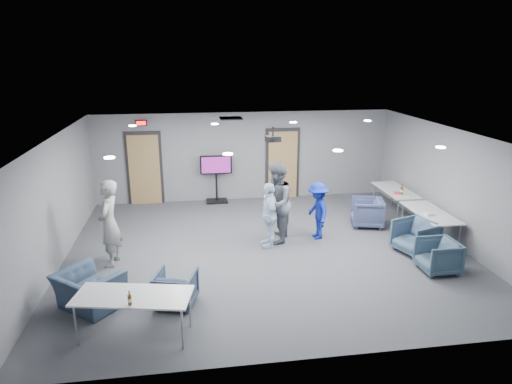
{
  "coord_description": "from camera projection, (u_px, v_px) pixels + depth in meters",
  "views": [
    {
      "loc": [
        -1.67,
        -9.6,
        4.36
      ],
      "look_at": [
        -0.12,
        0.7,
        1.2
      ],
      "focal_mm": 32.0,
      "sensor_mm": 36.0,
      "label": 1
    }
  ],
  "objects": [
    {
      "name": "table_front_left",
      "position": [
        133.0,
        298.0,
        7.17
      ],
      "size": [
        1.94,
        1.12,
        0.73
      ],
      "rotation": [
        0.0,
        0.0,
        -0.21
      ],
      "color": "silver",
      "rests_on": "floor"
    },
    {
      "name": "chair_front_a",
      "position": [
        176.0,
        288.0,
        8.2
      ],
      "size": [
        0.86,
        0.87,
        0.64
      ],
      "primitive_type": "imported",
      "rotation": [
        0.0,
        0.0,
        2.86
      ],
      "color": "#35445C",
      "rests_on": "floor"
    },
    {
      "name": "projector",
      "position": [
        273.0,
        139.0,
        10.99
      ],
      "size": [
        0.37,
        0.34,
        0.36
      ],
      "rotation": [
        0.0,
        0.0,
        0.15
      ],
      "color": "black",
      "rests_on": "ceiling"
    },
    {
      "name": "exit_sign",
      "position": [
        141.0,
        123.0,
        13.17
      ],
      "size": [
        0.32,
        0.08,
        0.16
      ],
      "color": "black",
      "rests_on": "wall_back"
    },
    {
      "name": "wall_right",
      "position": [
        452.0,
        186.0,
        10.83
      ],
      "size": [
        0.02,
        8.0,
        2.7
      ],
      "primitive_type": "cube",
      "color": "slate",
      "rests_on": "floor"
    },
    {
      "name": "ceiling",
      "position": [
        267.0,
        134.0,
        9.8
      ],
      "size": [
        9.0,
        9.0,
        0.0
      ],
      "primitive_type": "plane",
      "rotation": [
        3.14,
        0.0,
        0.0
      ],
      "color": "silver",
      "rests_on": "wall_back"
    },
    {
      "name": "person_b",
      "position": [
        276.0,
        203.0,
        10.79
      ],
      "size": [
        1.01,
        1.14,
        1.95
      ],
      "primitive_type": "imported",
      "rotation": [
        0.0,
        0.0,
        -1.91
      ],
      "color": "#555B66",
      "rests_on": "floor"
    },
    {
      "name": "chair_right_a",
      "position": [
        367.0,
        212.0,
        11.98
      ],
      "size": [
        0.98,
        0.96,
        0.73
      ],
      "primitive_type": "imported",
      "rotation": [
        0.0,
        0.0,
        -1.82
      ],
      "color": "#3E476B",
      "rests_on": "floor"
    },
    {
      "name": "bottle_right",
      "position": [
        402.0,
        191.0,
        12.27
      ],
      "size": [
        0.08,
        0.08,
        0.29
      ],
      "color": "#52310E",
      "rests_on": "table_right_a"
    },
    {
      "name": "door_right",
      "position": [
        283.0,
        164.0,
        14.19
      ],
      "size": [
        1.06,
        0.17,
        2.24
      ],
      "color": "black",
      "rests_on": "wall_back"
    },
    {
      "name": "person_a",
      "position": [
        109.0,
        223.0,
        9.6
      ],
      "size": [
        0.54,
        0.74,
        1.88
      ],
      "primitive_type": "imported",
      "rotation": [
        0.0,
        0.0,
        -1.71
      ],
      "color": "gray",
      "rests_on": "floor"
    },
    {
      "name": "bottle_front",
      "position": [
        130.0,
        300.0,
        6.86
      ],
      "size": [
        0.06,
        0.06,
        0.23
      ],
      "color": "#52310E",
      "rests_on": "table_front_left"
    },
    {
      "name": "wall_front",
      "position": [
        314.0,
        277.0,
        6.41
      ],
      "size": [
        9.0,
        0.02,
        2.7
      ],
      "primitive_type": "cube",
      "color": "slate",
      "rests_on": "floor"
    },
    {
      "name": "hvac_diffuser",
      "position": [
        231.0,
        118.0,
        12.38
      ],
      "size": [
        0.6,
        0.6,
        0.03
      ],
      "primitive_type": "cube",
      "color": "black",
      "rests_on": "ceiling"
    },
    {
      "name": "door_left",
      "position": [
        145.0,
        169.0,
        13.59
      ],
      "size": [
        1.06,
        0.17,
        2.24
      ],
      "color": "black",
      "rests_on": "wall_back"
    },
    {
      "name": "wall_back",
      "position": [
        244.0,
        156.0,
        13.98
      ],
      "size": [
        9.0,
        0.02,
        2.7
      ],
      "primitive_type": "cube",
      "color": "slate",
      "rests_on": "floor"
    },
    {
      "name": "table_right_a",
      "position": [
        396.0,
        191.0,
        12.73
      ],
      "size": [
        0.73,
        1.76,
        0.73
      ],
      "rotation": [
        0.0,
        0.0,
        1.57
      ],
      "color": "silver",
      "rests_on": "floor"
    },
    {
      "name": "floor",
      "position": [
        266.0,
        250.0,
        10.58
      ],
      "size": [
        9.0,
        9.0,
        0.0
      ],
      "primitive_type": "plane",
      "color": "#383B40",
      "rests_on": "ground"
    },
    {
      "name": "downlights",
      "position": [
        267.0,
        135.0,
        9.81
      ],
      "size": [
        6.18,
        3.78,
        0.02
      ],
      "color": "white",
      "rests_on": "ceiling"
    },
    {
      "name": "table_right_b",
      "position": [
        430.0,
        214.0,
        10.93
      ],
      "size": [
        0.74,
        1.78,
        0.73
      ],
      "rotation": [
        0.0,
        0.0,
        1.57
      ],
      "color": "silver",
      "rests_on": "floor"
    },
    {
      "name": "person_d",
      "position": [
        317.0,
        211.0,
        11.09
      ],
      "size": [
        0.6,
        0.95,
        1.41
      ],
      "primitive_type": "imported",
      "rotation": [
        0.0,
        0.0,
        -1.49
      ],
      "color": "navy",
      "rests_on": "floor"
    },
    {
      "name": "chair_right_b",
      "position": [
        416.0,
        237.0,
        10.36
      ],
      "size": [
        1.05,
        1.03,
        0.76
      ],
      "primitive_type": "imported",
      "rotation": [
        0.0,
        0.0,
        -1.25
      ],
      "color": "#3A4E65",
      "rests_on": "floor"
    },
    {
      "name": "chair_front_b",
      "position": [
        89.0,
        290.0,
        8.09
      ],
      "size": [
        1.39,
        1.37,
        0.68
      ],
      "primitive_type": "imported",
      "rotation": [
        0.0,
        0.0,
        2.44
      ],
      "color": "#35465C",
      "rests_on": "floor"
    },
    {
      "name": "snack_box",
      "position": [
        397.0,
        193.0,
        12.35
      ],
      "size": [
        0.21,
        0.15,
        0.04
      ],
      "primitive_type": "cube",
      "rotation": [
        0.0,
        0.0,
        -0.07
      ],
      "color": "red",
      "rests_on": "table_right_a"
    },
    {
      "name": "wall_left",
      "position": [
        55.0,
        204.0,
        9.55
      ],
      "size": [
        0.02,
        8.0,
        2.7
      ],
      "primitive_type": "cube",
      "color": "slate",
      "rests_on": "floor"
    },
    {
      "name": "wrapper",
      "position": [
        429.0,
        214.0,
        10.72
      ],
      "size": [
        0.23,
        0.18,
        0.05
      ],
      "primitive_type": "cube",
      "rotation": [
        0.0,
        0.0,
        0.14
      ],
      "color": "silver",
      "rests_on": "table_right_b"
    },
    {
      "name": "person_c",
      "position": [
        269.0,
        215.0,
        10.59
      ],
      "size": [
        0.4,
        0.92,
        1.55
      ],
      "primitive_type": "imported",
      "rotation": [
        0.0,
        0.0,
        -1.55
      ],
      "color": "silver",
      "rests_on": "floor"
    },
    {
      "name": "tv_stand",
      "position": [
        216.0,
        176.0,
        13.76
      ],
      "size": [
        0.95,
        0.45,
        1.46
      ],
      "color": "black",
      "rests_on": "floor"
    },
    {
      "name": "chair_right_c",
      "position": [
        438.0,
        256.0,
        9.45
      ],
      "size": [
        0.76,
        0.74,
        0.69
      ],
      "primitive_type": "imported",
      "rotation": [
        0.0,
        0.0,
        -1.57
      ],
      "color": "#354A5B",
      "rests_on": "floor"
    }
  ]
}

